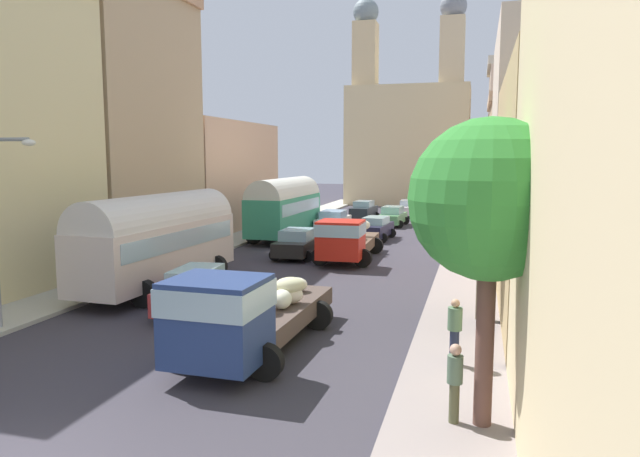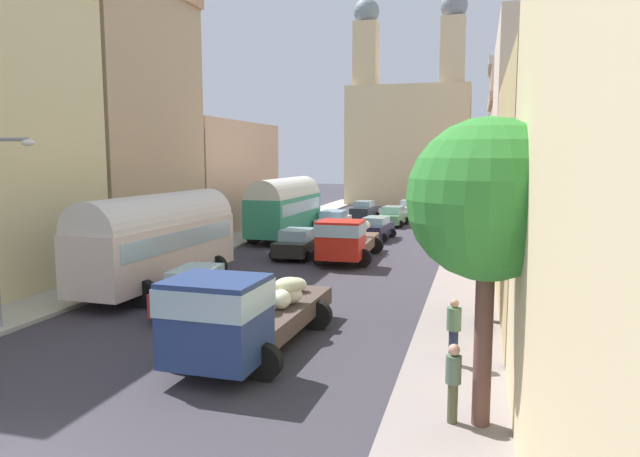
{
  "view_description": "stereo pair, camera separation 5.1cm",
  "coord_description": "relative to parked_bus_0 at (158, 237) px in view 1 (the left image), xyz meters",
  "views": [
    {
      "loc": [
        7.68,
        -7.19,
        5.39
      ],
      "look_at": [
        0.0,
        21.06,
        1.74
      ],
      "focal_mm": 32.66,
      "sensor_mm": 36.0,
      "label": 1
    },
    {
      "loc": [
        7.72,
        -7.18,
        5.39
      ],
      "look_at": [
        0.0,
        21.06,
        1.74
      ],
      "focal_mm": 32.66,
      "sensor_mm": 36.0,
      "label": 2
    }
  ],
  "objects": [
    {
      "name": "pedestrian_0",
      "position": [
        12.1,
        -9.45,
        -1.13
      ],
      "size": [
        0.35,
        0.35,
        1.75
      ],
      "color": "#4F5136",
      "rests_on": "ground"
    },
    {
      "name": "cargo_truck_0",
      "position": [
        6.54,
        -6.79,
        -0.87
      ],
      "size": [
        3.25,
        7.37,
        2.5
      ],
      "color": "navy",
      "rests_on": "ground"
    },
    {
      "name": "ground_plane",
      "position": [
        4.74,
        13.45,
        -2.14
      ],
      "size": [
        154.0,
        154.0,
        0.0
      ],
      "primitive_type": "plane",
      "color": "#37343D"
    },
    {
      "name": "car_2",
      "position": [
        6.53,
        31.47,
        -1.39
      ],
      "size": [
        2.39,
        4.27,
        1.49
      ],
      "color": "silver",
      "rests_on": "ground"
    },
    {
      "name": "parked_bus_0",
      "position": [
        0.0,
        0.0,
        0.0
      ],
      "size": [
        3.5,
        8.82,
        3.89
      ],
      "color": "beige",
      "rests_on": "ground"
    },
    {
      "name": "building_left_2",
      "position": [
        -6.05,
        7.13,
        5.27
      ],
      "size": [
        5.03,
        9.42,
        14.75
      ],
      "color": "tan",
      "rests_on": "ground"
    },
    {
      "name": "car_4",
      "position": [
        3.2,
        8.56,
        -1.37
      ],
      "size": [
        2.41,
        3.98,
        1.53
      ],
      "color": "black",
      "rests_on": "ground"
    },
    {
      "name": "parked_bus_1",
      "position": [
        0.28,
        15.11,
        0.06
      ],
      "size": [
        3.36,
        8.36,
        3.99
      ],
      "color": "#31916B",
      "rests_on": "ground"
    },
    {
      "name": "distant_church",
      "position": [
        4.74,
        44.95,
        5.27
      ],
      "size": [
        13.2,
        7.49,
        22.25
      ],
      "color": "beige",
      "rests_on": "ground"
    },
    {
      "name": "pedestrian_2",
      "position": [
        12.15,
        15.9,
        -1.09
      ],
      "size": [
        0.5,
        0.5,
        1.85
      ],
      "color": "#725F51",
      "rests_on": "ground"
    },
    {
      "name": "building_right_3",
      "position": [
        15.71,
        30.35,
        2.98
      ],
      "size": [
        5.45,
        11.29,
        10.18
      ],
      "color": "tan",
      "rests_on": "ground"
    },
    {
      "name": "roadside_tree_0",
      "position": [
        12.64,
        -9.37,
        2.4
      ],
      "size": [
        3.09,
        3.09,
        6.13
      ],
      "color": "brown",
      "rests_on": "ground"
    },
    {
      "name": "building_right_1",
      "position": [
        15.32,
        1.59,
        2.02
      ],
      "size": [
        4.17,
        14.74,
        8.33
      ],
      "color": "tan",
      "rests_on": "ground"
    },
    {
      "name": "pedestrian_1",
      "position": [
        11.97,
        -6.13,
        -1.09
      ],
      "size": [
        0.48,
        0.48,
        1.84
      ],
      "color": "#222940",
      "rests_on": "ground"
    },
    {
      "name": "car_1",
      "position": [
        6.09,
        24.03,
        -1.38
      ],
      "size": [
        2.37,
        3.99,
        1.54
      ],
      "color": "#559458",
      "rests_on": "ground"
    },
    {
      "name": "cargo_truck_1",
      "position": [
        6.02,
        7.95,
        -0.94
      ],
      "size": [
        3.12,
        6.99,
        2.29
      ],
      "color": "red",
      "rests_on": "ground"
    },
    {
      "name": "building_left_3",
      "position": [
        -6.2,
        18.73,
        1.79
      ],
      "size": [
        4.88,
        13.37,
        7.86
      ],
      "color": "tan",
      "rests_on": "ground"
    },
    {
      "name": "roadside_tree_1",
      "position": [
        12.64,
        -1.68,
        2.47
      ],
      "size": [
        3.76,
        3.76,
        6.51
      ],
      "color": "brown",
      "rests_on": "ground"
    },
    {
      "name": "car_0",
      "position": [
        6.1,
        16.33,
        -1.38
      ],
      "size": [
        2.33,
        4.06,
        1.49
      ],
      "color": "#1C1B32",
      "rests_on": "ground"
    },
    {
      "name": "sidewalk_right",
      "position": [
        11.99,
        13.45,
        -2.07
      ],
      "size": [
        2.5,
        70.0,
        0.14
      ],
      "primitive_type": "cube",
      "color": "gray",
      "rests_on": "ground"
    },
    {
      "name": "car_6",
      "position": [
        3.11,
        27.7,
        -1.33
      ],
      "size": [
        2.32,
        3.9,
        1.63
      ],
      "color": "#22282D",
      "rests_on": "ground"
    },
    {
      "name": "building_right_2",
      "position": [
        15.84,
        17.07,
        4.28
      ],
      "size": [
        5.21,
        14.29,
        12.85
      ],
      "color": "beige",
      "rests_on": "ground"
    },
    {
      "name": "car_3",
      "position": [
        3.04,
        -2.72,
        -1.37
      ],
      "size": [
        2.32,
        4.3,
        1.54
      ],
      "color": "#B03232",
      "rests_on": "ground"
    },
    {
      "name": "building_right_4",
      "position": [
        16.11,
        41.81,
        5.24
      ],
      "size": [
        6.32,
        9.91,
        14.69
      ],
      "color": "beige",
      "rests_on": "ground"
    },
    {
      "name": "car_5",
      "position": [
        2.55,
        19.21,
        -1.36
      ],
      "size": [
        2.43,
        4.4,
        1.55
      ],
      "color": "silver",
      "rests_on": "ground"
    },
    {
      "name": "sidewalk_left",
      "position": [
        -2.51,
        13.45,
        -2.07
      ],
      "size": [
        2.5,
        70.0,
        0.14
      ],
      "primitive_type": "cube",
      "color": "#AEAC9D",
      "rests_on": "ground"
    }
  ]
}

